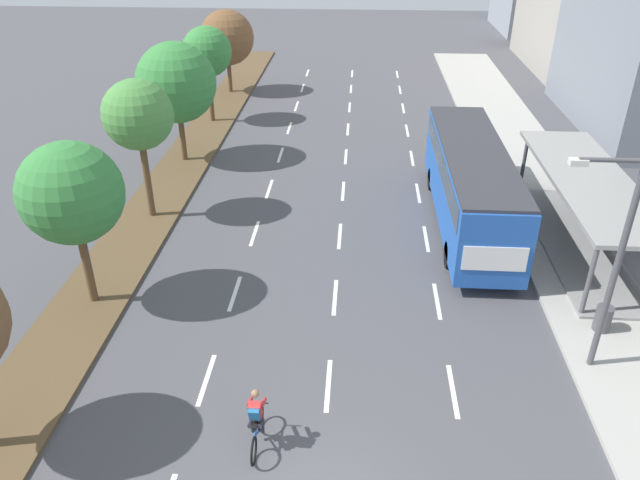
% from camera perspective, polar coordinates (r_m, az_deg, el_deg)
% --- Properties ---
extents(median_strip, '(2.60, 52.00, 0.12)m').
position_cam_1_polar(median_strip, '(32.37, -12.62, 6.96)').
color(median_strip, brown).
rests_on(median_strip, ground).
extents(sidewalk_right, '(4.50, 52.00, 0.15)m').
position_cam_1_polar(sidewalk_right, '(32.29, 19.07, 5.99)').
color(sidewalk_right, '#ADAAA3').
rests_on(sidewalk_right, ground).
extents(lane_divider_left, '(0.14, 45.71, 0.01)m').
position_cam_1_polar(lane_divider_left, '(29.01, -4.77, 4.79)').
color(lane_divider_left, white).
rests_on(lane_divider_left, ground).
extents(lane_divider_center, '(0.14, 45.71, 0.01)m').
position_cam_1_polar(lane_divider_center, '(28.72, 2.18, 4.61)').
color(lane_divider_center, white).
rests_on(lane_divider_center, ground).
extents(lane_divider_right, '(0.14, 45.71, 0.01)m').
position_cam_1_polar(lane_divider_right, '(28.86, 9.16, 4.36)').
color(lane_divider_right, white).
rests_on(lane_divider_right, ground).
extents(bus_shelter, '(2.90, 10.22, 2.86)m').
position_cam_1_polar(bus_shelter, '(25.26, 24.06, 2.95)').
color(bus_shelter, gray).
rests_on(bus_shelter, sidewalk_right).
extents(bus, '(2.54, 11.29, 3.37)m').
position_cam_1_polar(bus, '(25.63, 13.92, 5.60)').
color(bus, '#2356B2').
rests_on(bus, ground).
extents(cyclist, '(0.46, 1.82, 1.71)m').
position_cam_1_polar(cyclist, '(15.75, -5.97, -16.52)').
color(cyclist, black).
rests_on(cyclist, ground).
extents(median_tree_second, '(3.24, 3.24, 5.60)m').
position_cam_1_polar(median_tree_second, '(20.34, -22.24, 4.05)').
color(median_tree_second, brown).
rests_on(median_tree_second, median_strip).
extents(median_tree_third, '(2.83, 2.83, 5.84)m').
position_cam_1_polar(median_tree_third, '(25.62, -16.67, 11.08)').
color(median_tree_third, brown).
rests_on(median_tree_third, median_strip).
extents(median_tree_fourth, '(3.93, 3.93, 5.96)m').
position_cam_1_polar(median_tree_fourth, '(31.59, -13.30, 14.11)').
color(median_tree_fourth, brown).
rests_on(median_tree_fourth, median_strip).
extents(median_tree_fifth, '(2.89, 2.89, 5.55)m').
position_cam_1_polar(median_tree_fifth, '(37.50, -10.54, 16.89)').
color(median_tree_fifth, brown).
rests_on(median_tree_fifth, median_strip).
extents(median_tree_farthest, '(3.64, 3.64, 5.47)m').
position_cam_1_polar(median_tree_farthest, '(43.68, -8.70, 18.20)').
color(median_tree_farthest, brown).
rests_on(median_tree_farthest, median_strip).
extents(streetlight, '(1.91, 0.24, 6.50)m').
position_cam_1_polar(streetlight, '(17.77, 25.75, -1.15)').
color(streetlight, '#4C4C51').
rests_on(streetlight, sidewalk_right).
extents(trash_bin, '(0.52, 0.52, 0.85)m').
position_cam_1_polar(trash_bin, '(21.14, 24.96, -6.66)').
color(trash_bin, '#4C4C51').
rests_on(trash_bin, sidewalk_right).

